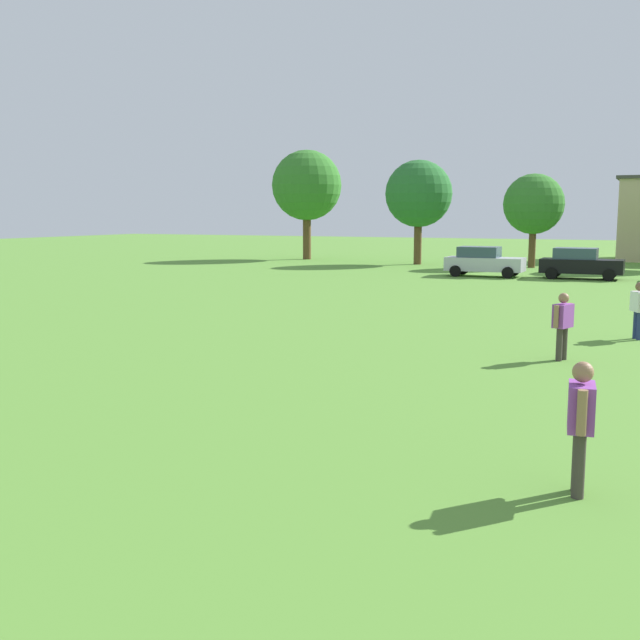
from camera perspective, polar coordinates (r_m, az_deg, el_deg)
ground_plane at (r=29.61m, az=12.60°, el=1.00°), size 160.00×160.00×0.00m
adult_bystander at (r=10.04m, az=19.10°, el=-6.89°), size 0.38×0.81×1.71m
bystander_near_trees at (r=23.04m, az=22.95°, el=1.01°), size 0.50×0.70×1.62m
bystander_midfield at (r=19.08m, az=17.87°, el=-0.03°), size 0.47×0.74×1.65m
parked_car_silver_0 at (r=43.80m, az=12.25°, el=4.36°), size 4.30×2.02×1.68m
parked_car_black_1 at (r=43.53m, az=19.06°, el=4.08°), size 4.30×2.02×1.68m
tree_far_left at (r=59.07m, az=-1.00°, el=10.11°), size 5.39×5.39×8.40m
tree_left at (r=53.47m, az=7.46°, el=9.42°), size 4.64×4.64×7.23m
tree_center_left at (r=51.62m, az=15.85°, el=8.41°), size 3.93×3.93×6.12m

